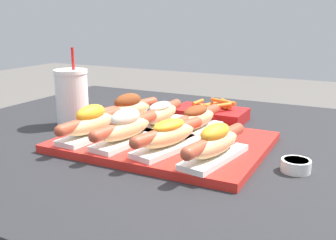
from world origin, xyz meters
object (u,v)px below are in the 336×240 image
(serving_tray, at_px, (164,142))
(fries_basket, at_px, (210,114))
(hot_dog_4, at_px, (128,110))
(hot_dog_5, at_px, (160,114))
(sauce_bowl, at_px, (296,165))
(hot_dog_1, at_px, (126,128))
(hot_dog_0, at_px, (91,123))
(hot_dog_2, at_px, (169,135))
(hot_dog_6, at_px, (195,120))
(drink_cup, at_px, (72,98))
(hot_dog_3, at_px, (215,143))

(serving_tray, distance_m, fries_basket, 0.27)
(hot_dog_4, height_order, hot_dog_5, hot_dog_4)
(sauce_bowl, xyz_separation_m, fries_basket, (-0.29, 0.30, 0.01))
(serving_tray, bearing_deg, sauce_bowl, -4.60)
(hot_dog_1, relative_size, hot_dog_4, 1.02)
(hot_dog_0, distance_m, fries_basket, 0.38)
(hot_dog_2, bearing_deg, serving_tray, 124.37)
(sauce_bowl, distance_m, fries_basket, 0.42)
(hot_dog_6, bearing_deg, sauce_bowl, -21.28)
(hot_dog_2, distance_m, drink_cup, 0.38)
(hot_dog_1, xyz_separation_m, hot_dog_5, (0.00, 0.16, -0.00))
(hot_dog_0, height_order, hot_dog_3, hot_dog_0)
(fries_basket, bearing_deg, hot_dog_4, -131.89)
(hot_dog_6, bearing_deg, fries_basket, 100.21)
(serving_tray, xyz_separation_m, hot_dog_6, (0.05, 0.08, 0.04))
(hot_dog_6, xyz_separation_m, fries_basket, (-0.04, 0.19, -0.03))
(hot_dog_3, bearing_deg, hot_dog_0, 178.13)
(hot_dog_6, bearing_deg, drink_cup, -174.96)
(serving_tray, relative_size, sauce_bowl, 8.04)
(hot_dog_3, xyz_separation_m, hot_dog_4, (-0.31, 0.17, 0.00))
(hot_dog_2, xyz_separation_m, hot_dog_4, (-0.20, 0.15, 0.00))
(sauce_bowl, height_order, drink_cup, drink_cup)
(hot_dog_3, height_order, hot_dog_6, hot_dog_3)
(serving_tray, xyz_separation_m, hot_dog_0, (-0.16, -0.07, 0.04))
(hot_dog_0, bearing_deg, drink_cup, 143.04)
(hot_dog_5, bearing_deg, hot_dog_6, -6.22)
(hot_dog_3, xyz_separation_m, fries_basket, (-0.14, 0.35, -0.03))
(hot_dog_3, bearing_deg, fries_basket, 112.24)
(fries_basket, bearing_deg, drink_cup, -144.89)
(serving_tray, distance_m, hot_dog_5, 0.11)
(hot_dog_3, bearing_deg, hot_dog_2, 174.01)
(hot_dog_2, relative_size, drink_cup, 1.02)
(serving_tray, bearing_deg, hot_dog_3, -27.39)
(serving_tray, xyz_separation_m, hot_dog_2, (0.05, -0.07, 0.04))
(serving_tray, height_order, hot_dog_0, hot_dog_0)
(serving_tray, xyz_separation_m, hot_dog_1, (-0.06, -0.07, 0.04))
(serving_tray, distance_m, sauce_bowl, 0.31)
(hot_dog_5, bearing_deg, serving_tray, -56.90)
(hot_dog_2, distance_m, hot_dog_3, 0.11)
(hot_dog_2, bearing_deg, hot_dog_4, 142.54)
(hot_dog_5, distance_m, fries_basket, 0.20)
(hot_dog_4, xyz_separation_m, hot_dog_5, (0.10, 0.00, -0.00))
(serving_tray, relative_size, hot_dog_4, 2.11)
(hot_dog_6, distance_m, drink_cup, 0.36)
(hot_dog_0, xyz_separation_m, sauce_bowl, (0.46, 0.05, -0.04))
(hot_dog_3, height_order, drink_cup, drink_cup)
(hot_dog_4, xyz_separation_m, sauce_bowl, (0.46, -0.11, -0.04))
(serving_tray, height_order, hot_dog_4, hot_dog_4)
(sauce_bowl, xyz_separation_m, drink_cup, (-0.61, 0.07, 0.07))
(hot_dog_0, xyz_separation_m, hot_dog_5, (0.10, 0.16, -0.00))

